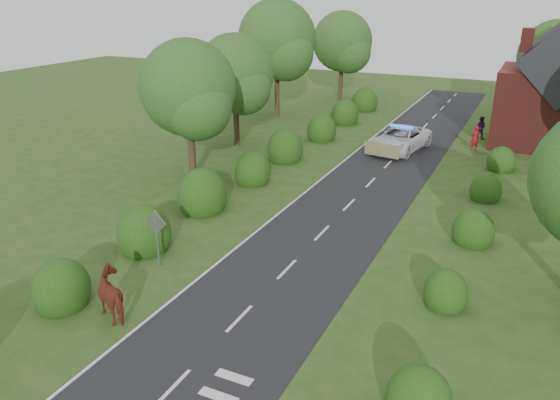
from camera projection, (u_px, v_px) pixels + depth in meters
The scene contains 16 objects.
ground at pixel (239, 319), 19.31m from camera, with size 120.00×120.00×0.00m, color #285016.
road at pixel (366, 188), 31.92m from camera, with size 6.00×70.00×0.02m, color black.
road_markings at pixel (327, 195), 30.82m from camera, with size 4.96×70.00×0.01m.
hedgerow_left at pixel (240, 177), 31.48m from camera, with size 2.75×50.41×3.00m.
hedgerow_right at pixel (476, 222), 25.90m from camera, with size 2.10×45.78×2.10m.
tree_left_a at pixel (190, 92), 31.25m from camera, with size 5.74×5.60×8.38m.
tree_left_b at pixel (237, 77), 38.69m from camera, with size 5.74×5.60×8.07m.
tree_left_c at pixel (279, 42), 47.11m from camera, with size 6.97×6.80×10.22m.
tree_left_d at pixel (344, 44), 54.87m from camera, with size 6.15×6.00×8.89m.
tree_right_c at pixel (558, 60), 45.48m from camera, with size 6.15×6.00×8.58m.
road_sign at pixel (156, 230), 22.40m from camera, with size 1.06×0.08×2.53m.
house at pixel (557, 94), 39.36m from camera, with size 8.00×7.40×9.17m.
cow at pixel (116, 298), 19.23m from camera, with size 1.10×2.09×1.48m, color #602214.
police_van at pixel (400, 139), 38.98m from camera, with size 3.76×6.46×1.83m.
pedestrian_red at pixel (475, 138), 38.97m from camera, with size 0.67×0.44×1.83m, color #A51219.
pedestrian_purple at pixel (480, 127), 42.09m from camera, with size 0.85×0.66×1.75m, color #381D61.
Camera 1 is at (8.38, -14.24, 10.95)m, focal length 35.00 mm.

